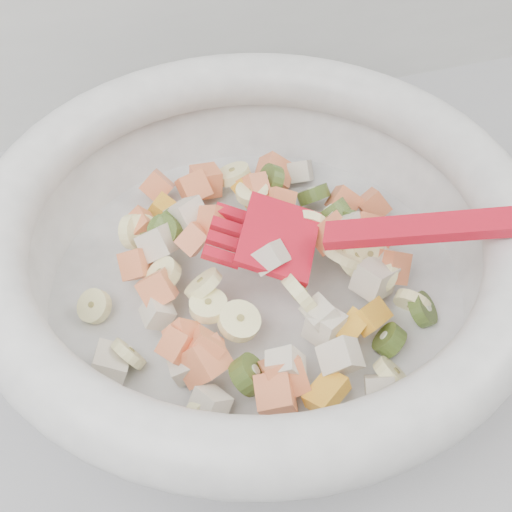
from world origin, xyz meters
name	(u,v)px	position (x,y,z in m)	size (l,w,h in m)	color
mixing_bowl	(257,247)	(0.19, 1.50, 0.96)	(0.40, 0.37, 0.13)	silver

